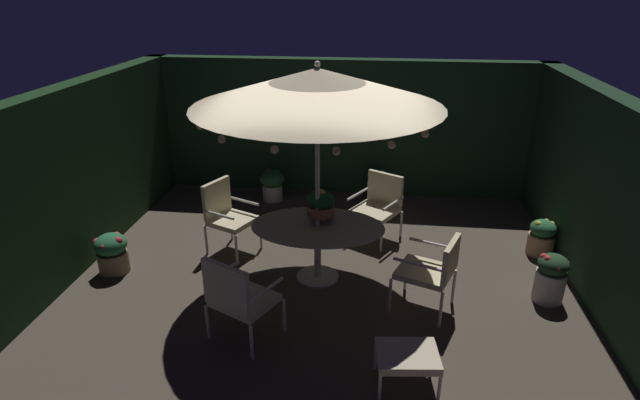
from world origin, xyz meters
TOP-DOWN VIEW (x-y plane):
  - ground_plane at (0.00, 0.00)m, footprint 6.88×6.45m
  - hedge_backdrop_rear at (0.00, 3.08)m, footprint 6.88×0.30m
  - hedge_backdrop_left at (-3.29, 0.00)m, footprint 0.30×6.45m
  - hedge_backdrop_right at (3.29, 0.00)m, footprint 0.30×6.45m
  - patio_dining_table at (-0.07, -0.01)m, footprint 1.66×1.18m
  - patio_umbrella at (-0.07, -0.01)m, footprint 2.85×2.85m
  - centerpiece_planter at (-0.04, 0.10)m, footprint 0.35×0.35m
  - patio_chair_north at (0.67, 1.28)m, footprint 0.84×0.83m
  - patio_chair_northeast at (-1.42, 0.60)m, footprint 0.75×0.75m
  - patio_chair_east at (-0.73, -1.34)m, footprint 0.82×0.79m
  - patio_chair_southeast at (1.30, -0.55)m, footprint 0.78×0.75m
  - ottoman_footrest at (0.99, -1.78)m, footprint 0.62×0.51m
  - potted_plant_left_far at (0.62, 2.64)m, footprint 0.33×0.33m
  - potted_plant_left_near at (2.94, 1.00)m, footprint 0.36×0.36m
  - potted_plant_right_near at (-2.75, -0.17)m, footprint 0.42×0.41m
  - potted_plant_right_far at (2.72, -0.18)m, footprint 0.35×0.35m
  - potted_plant_back_center at (-1.17, 2.43)m, footprint 0.42×0.42m

SIDE VIEW (x-z plane):
  - ground_plane at x=0.00m, z-range -0.02..0.00m
  - potted_plant_left_near at x=2.94m, z-range 0.01..0.52m
  - potted_plant_right_near at x=-2.75m, z-range 0.01..0.56m
  - potted_plant_left_far at x=0.62m, z-range 0.01..0.57m
  - potted_plant_back_center at x=-1.17m, z-range 0.03..0.58m
  - potted_plant_right_far at x=2.72m, z-range 0.01..0.63m
  - ottoman_footrest at x=0.99m, z-range 0.14..0.51m
  - patio_chair_north at x=0.67m, z-range 0.06..1.01m
  - patio_chair_east at x=-0.73m, z-range 0.06..1.05m
  - patio_chair_southeast at x=1.30m, z-range 0.09..1.03m
  - patio_chair_northeast at x=-1.42m, z-range 0.08..1.09m
  - patio_dining_table at x=-0.07m, z-range 0.24..1.00m
  - centerpiece_planter at x=-0.04m, z-range 0.78..1.21m
  - hedge_backdrop_rear at x=0.00m, z-range 0.00..2.34m
  - hedge_backdrop_left at x=-3.29m, z-range 0.00..2.34m
  - hedge_backdrop_right at x=3.29m, z-range 0.00..2.34m
  - patio_umbrella at x=-0.07m, z-range 1.08..3.81m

